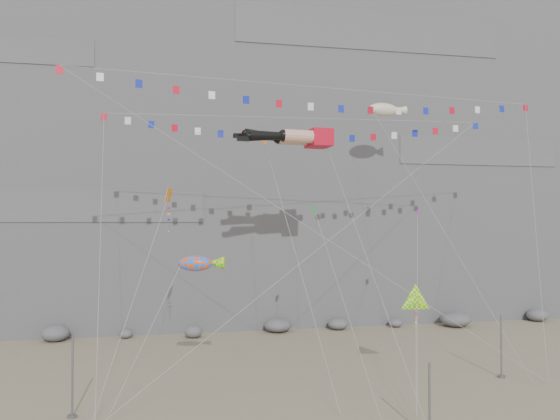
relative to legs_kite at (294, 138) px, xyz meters
name	(u,v)px	position (x,y,z in m)	size (l,w,h in m)	color
ground	(329,385)	(0.84, -6.43, -17.03)	(120.00, 120.00, 0.00)	#86755C
cliff	(254,104)	(0.84, 25.57, 7.97)	(80.00, 28.00, 50.00)	slate
talus_boulders	(278,326)	(0.84, 10.57, -16.43)	(60.00, 3.00, 1.20)	slate
anchor_pole_left	(72,377)	(-14.45, -9.38, -14.83)	(0.12, 0.12, 4.39)	slate
anchor_pole_center	(429,401)	(3.14, -15.91, -15.17)	(0.12, 0.12, 3.70)	slate
anchor_pole_right	(501,347)	(12.79, -7.25, -14.93)	(0.12, 0.12, 4.20)	slate
legs_kite	(294,138)	(0.00, 0.00, 0.00)	(8.27, 16.44, 22.82)	red
flag_banner_upper	(298,118)	(0.62, 1.13, 1.72)	(29.69, 13.61, 26.33)	red
flag_banner_lower	(326,88)	(1.91, -2.36, 3.35)	(36.07, 9.10, 25.10)	red
harlequin_kite	(169,196)	(-9.39, -3.11, -4.68)	(4.93, 8.58, 14.99)	red
fish_windsock	(195,264)	(-7.77, -6.39, -9.05)	(6.59, 4.05, 9.76)	#E6430B
delta_kite	(416,301)	(6.36, -7.70, -11.61)	(4.69, 7.65, 9.70)	#FFF50D
blimp_windsock	(384,110)	(9.82, 6.07, 3.72)	(6.37, 15.87, 25.91)	beige
small_kite_a	(266,145)	(-1.79, 2.32, -0.30)	(2.30, 15.25, 22.54)	#E95713
small_kite_b	(417,217)	(9.97, -0.46, -6.10)	(6.94, 13.61, 18.32)	purple
small_kite_c	(315,212)	(0.87, -2.98, -5.73)	(1.26, 12.17, 16.20)	green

